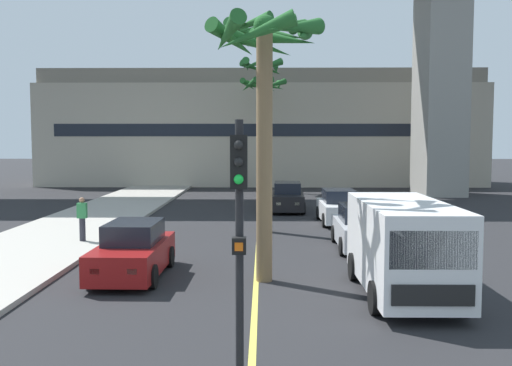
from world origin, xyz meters
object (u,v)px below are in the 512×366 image
Objects in this scene: traffic_light_median_near at (239,223)px; pedestrian_near_crosswalk at (82,218)px; car_queue_front at (133,252)px; palm_tree_mid_median at (264,60)px; car_queue_second at (287,198)px; palm_tree_near_median at (262,88)px; palm_tree_far_median at (265,73)px; car_queue_third at (339,208)px; palm_tree_farthest_median at (263,97)px; delivery_van at (403,245)px; car_queue_fourth at (361,229)px.

traffic_light_median_near is 2.59× the size of pedestrian_near_crosswalk.
traffic_light_median_near reaches higher than car_queue_front.
palm_tree_mid_median is (0.35, 15.83, 4.48)m from traffic_light_median_near.
car_queue_second is 0.99× the size of traffic_light_median_near.
palm_tree_near_median reaches higher than palm_tree_far_median.
car_queue_third is 0.49× the size of palm_tree_farthest_median.
traffic_light_median_near reaches higher than pedestrian_near_crosswalk.
palm_tree_far_median reaches higher than delivery_van.
traffic_light_median_near reaches higher than car_queue_fourth.
delivery_van is 7.24m from traffic_light_median_near.
car_queue_second is 0.57× the size of palm_tree_far_median.
car_queue_fourth is 16.18m from palm_tree_near_median.
car_queue_front is 0.49× the size of palm_tree_farthest_median.
palm_tree_mid_median is at bearing 90.18° from palm_tree_far_median.
car_queue_second is 16.10m from palm_tree_far_median.
palm_tree_far_median is (3.73, -0.42, 4.96)m from car_queue_front.
delivery_van is at bearing -70.59° from palm_tree_mid_median.
palm_tree_far_median is at bearing -89.85° from palm_tree_farthest_median.
car_queue_third is (2.22, -4.39, 0.00)m from car_queue_second.
traffic_light_median_near is at bearing -90.51° from palm_tree_farthest_median.
car_queue_front is at bearing -124.67° from car_queue_third.
car_queue_third is 7.78m from palm_tree_mid_median.
traffic_light_median_near is (-3.82, -5.98, 1.43)m from delivery_van.
palm_tree_near_median is at bearing 90.59° from palm_tree_mid_median.
delivery_van reaches higher than car_queue_second.
palm_tree_farthest_median is 23.46m from pedestrian_near_crosswalk.
car_queue_front is 0.46× the size of palm_tree_mid_median.
palm_tree_far_median is at bearing 87.10° from traffic_light_median_near.
car_queue_third is at bearing -77.47° from palm_tree_farthest_median.
palm_tree_farthest_median is at bearing 72.94° from pedestrian_near_crosswalk.
delivery_van is at bearing -14.86° from car_queue_front.
car_queue_third is (7.23, 10.46, 0.00)m from car_queue_front.
car_queue_front is 15.66m from car_queue_second.
palm_tree_near_median is 19.22m from palm_tree_far_median.
palm_tree_far_median reaches higher than car_queue_fourth.
car_queue_front and car_queue_fourth have the same top height.
palm_tree_farthest_median is (0.31, 34.40, 4.31)m from traffic_light_median_near.
palm_tree_far_median is at bearing -89.59° from palm_tree_near_median.
palm_tree_mid_median is at bearing -100.71° from car_queue_second.
car_queue_fourth is 0.49× the size of palm_tree_farthest_median.
car_queue_third is at bearing 72.17° from palm_tree_far_median.
car_queue_second is 1.01× the size of car_queue_fourth.
car_queue_second is 12.81m from pedestrian_near_crosswalk.
palm_tree_near_median is at bearing 79.15° from car_queue_front.
traffic_light_median_near reaches higher than delivery_van.
palm_tree_mid_median is at bearing 133.54° from car_queue_fourth.
palm_tree_near_median reaches higher than palm_tree_farthest_median.
delivery_van is 0.62× the size of palm_tree_farthest_median.
delivery_van is at bearing -33.57° from pedestrian_near_crosswalk.
car_queue_third is 11.00m from palm_tree_near_median.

